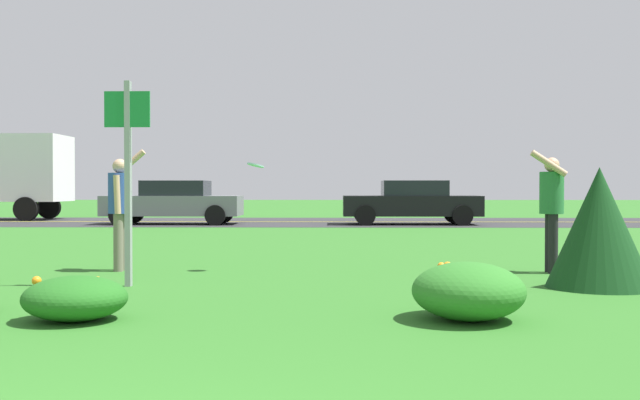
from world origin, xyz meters
name	(u,v)px	position (x,y,z in m)	size (l,w,h in m)	color
ground_plane	(265,251)	(0.00, 12.16, 0.00)	(120.00, 120.00, 0.00)	#2D6B23
highway_strip	(297,222)	(0.00, 24.32, 0.00)	(120.00, 7.42, 0.01)	#2D2D30
highway_center_stripe	(297,222)	(0.00, 24.32, 0.01)	(120.00, 0.16, 0.00)	yellow
daylily_clump_front_right	(468,291)	(2.58, 4.69, 0.27)	(1.04, 1.13, 0.53)	#2D7526
daylily_clump_mid_center	(75,298)	(-1.03, 4.58, 0.21)	(0.95, 0.92, 0.41)	#23661E
sign_post_by_roadside	(128,162)	(-1.20, 6.96, 1.53)	(0.56, 0.10, 2.53)	#93969B
evergreen_shrub_side	(599,227)	(4.55, 6.92, 0.74)	(1.27, 1.27, 1.47)	#143D19
person_thrower_blue_shirt	(120,203)	(-1.80, 8.68, 0.99)	(0.50, 0.49, 1.79)	#2D4C9E
person_catcher_green_shirt	(551,203)	(4.44, 8.53, 0.99)	(0.53, 0.49, 1.75)	#287038
frisbee_pale_blue	(256,165)	(0.19, 8.66, 1.54)	(0.25, 0.25, 0.10)	#ADD6E5
car_black_center_left	(412,202)	(3.90, 22.65, 0.74)	(4.50, 2.00, 1.45)	black
car_gray_center_right	(174,202)	(-4.02, 22.65, 0.74)	(4.50, 2.00, 1.45)	slate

